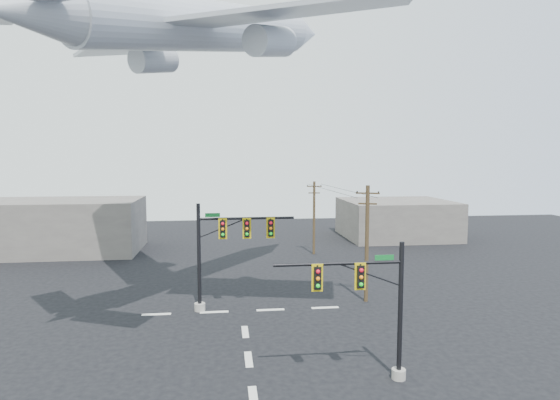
{
  "coord_description": "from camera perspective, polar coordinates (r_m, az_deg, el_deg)",
  "views": [
    {
      "loc": [
        -1.25,
        -20.48,
        11.04
      ],
      "look_at": [
        1.84,
        5.0,
        8.6
      ],
      "focal_mm": 30.0,
      "sensor_mm": 36.0,
      "label": 1
    }
  ],
  "objects": [
    {
      "name": "utility_pole_a",
      "position": [
        35.83,
        10.55,
        -4.97
      ],
      "size": [
        1.7,
        0.73,
        8.84
      ],
      "rotation": [
        0.0,
        0.0,
        -0.36
      ],
      "color": "#4A3720",
      "rests_on": "ground"
    },
    {
      "name": "ground",
      "position": [
        23.3,
        -3.28,
        -22.85
      ],
      "size": [
        120.0,
        120.0,
        0.0
      ],
      "primitive_type": "plane",
      "color": "black",
      "rests_on": "ground"
    },
    {
      "name": "signal_mast_far",
      "position": [
        33.53,
        -6.96,
        -6.12
      ],
      "size": [
        7.16,
        0.85,
        7.7
      ],
      "color": "gray",
      "rests_on": "ground"
    },
    {
      "name": "building_left",
      "position": [
        59.12,
        -25.37,
        -2.91
      ],
      "size": [
        18.0,
        10.0,
        6.0
      ],
      "primitive_type": "cube",
      "color": "slate",
      "rests_on": "ground"
    },
    {
      "name": "building_right",
      "position": [
        65.36,
        14.0,
        -2.23
      ],
      "size": [
        14.0,
        12.0,
        5.0
      ],
      "primitive_type": "cube",
      "color": "slate",
      "rests_on": "ground"
    },
    {
      "name": "utility_pole_b",
      "position": [
        52.32,
        4.17,
        -2.0
      ],
      "size": [
        1.66,
        0.31,
        8.19
      ],
      "rotation": [
        0.0,
        0.0,
        -0.12
      ],
      "color": "#4A3720",
      "rests_on": "ground"
    },
    {
      "name": "signal_mast_near",
      "position": [
        23.67,
        11.37,
        -12.74
      ],
      "size": [
        6.61,
        0.76,
        6.9
      ],
      "color": "gray",
      "rests_on": "ground"
    },
    {
      "name": "lane_markings",
      "position": [
        28.1,
        -4.01,
        -17.69
      ],
      "size": [
        14.0,
        21.2,
        0.01
      ],
      "color": "silver",
      "rests_on": "ground"
    },
    {
      "name": "power_lines",
      "position": [
        43.61,
        6.81,
        1.26
      ],
      "size": [
        2.2,
        17.31,
        0.03
      ],
      "color": "black"
    },
    {
      "name": "airliner",
      "position": [
        34.3,
        -8.72,
        20.09
      ],
      "size": [
        24.85,
        26.42,
        8.33
      ],
      "rotation": [
        0.0,
        -0.17,
        0.87
      ],
      "color": "#B0B4BD"
    }
  ]
}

